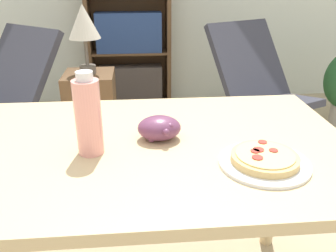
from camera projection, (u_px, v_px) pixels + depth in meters
name	position (u px, v px, depth m)	size (l,w,h in m)	color
dining_table	(139.00, 170.00, 1.15)	(1.35, 0.81, 0.75)	#D1B27F
pizza_on_plate	(264.00, 160.00, 0.98)	(0.25, 0.25, 0.04)	white
grape_bunch	(159.00, 128.00, 1.12)	(0.14, 0.12, 0.08)	#6B3856
drink_bottle	(88.00, 116.00, 1.01)	(0.08, 0.08, 0.25)	pink
lounge_chair_near	(5.00, 121.00, 2.43)	(0.86, 0.94, 0.88)	black
lounge_chair_far	(259.00, 108.00, 2.66)	(0.79, 0.92, 0.88)	black
bookshelf	(129.00, 30.00, 3.28)	(0.77, 0.25, 1.52)	brown
side_table	(92.00, 113.00, 2.55)	(0.34, 0.34, 0.59)	brown
table_lamp	(84.00, 25.00, 2.30)	(0.21, 0.21, 0.45)	#665B51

